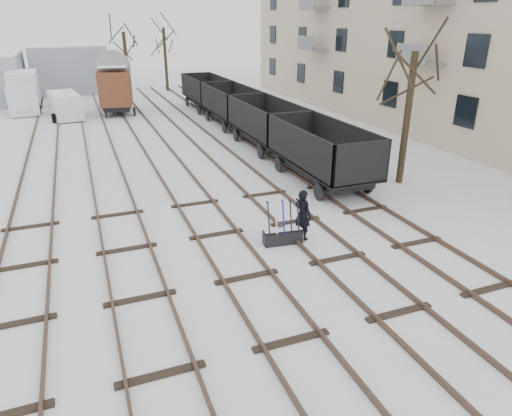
{
  "coord_description": "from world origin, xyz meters",
  "views": [
    {
      "loc": [
        -3.84,
        -10.64,
        6.9
      ],
      "look_at": [
        1.1,
        2.09,
        1.2
      ],
      "focal_mm": 32.0,
      "sensor_mm": 36.0,
      "label": 1
    }
  ],
  "objects": [
    {
      "name": "ground",
      "position": [
        0.0,
        0.0,
        0.0
      ],
      "size": [
        120.0,
        120.0,
        0.0
      ],
      "primitive_type": "plane",
      "color": "white",
      "rests_on": "ground"
    },
    {
      "name": "freight_wagon_c",
      "position": [
        6.0,
        19.44,
        0.99
      ],
      "size": [
        2.53,
        6.34,
        2.59
      ],
      "color": "black",
      "rests_on": "ground"
    },
    {
      "name": "freight_wagon_b",
      "position": [
        6.0,
        13.04,
        0.99
      ],
      "size": [
        2.53,
        6.34,
        2.59
      ],
      "color": "black",
      "rests_on": "ground"
    },
    {
      "name": "worker",
      "position": [
        2.62,
        1.72,
        0.87
      ],
      "size": [
        0.66,
        0.76,
        1.74
      ],
      "primitive_type": "imported",
      "rotation": [
        0.0,
        0.0,
        2.05
      ],
      "color": "black",
      "rests_on": "ground"
    },
    {
      "name": "panel_van",
      "position": [
        -4.69,
        26.03,
        0.97
      ],
      "size": [
        2.46,
        4.45,
        1.86
      ],
      "rotation": [
        0.0,
        0.0,
        0.16
      ],
      "color": "silver",
      "rests_on": "ground"
    },
    {
      "name": "tracks",
      "position": [
        -0.0,
        13.67,
        0.07
      ],
      "size": [
        13.9,
        52.0,
        0.16
      ],
      "color": "black",
      "rests_on": "ground"
    },
    {
      "name": "freight_wagon_a",
      "position": [
        6.0,
        6.64,
        0.99
      ],
      "size": [
        2.53,
        6.34,
        2.59
      ],
      "color": "black",
      "rests_on": "ground"
    },
    {
      "name": "tree_far_left",
      "position": [
        0.73,
        32.75,
        2.91
      ],
      "size": [
        0.3,
        0.3,
        5.81
      ],
      "primitive_type": "cylinder",
      "color": "black",
      "rests_on": "ground"
    },
    {
      "name": "freight_wagon_d",
      "position": [
        6.0,
        25.84,
        0.99
      ],
      "size": [
        2.53,
        6.34,
        2.59
      ],
      "color": "black",
      "rests_on": "ground"
    },
    {
      "name": "lorry",
      "position": [
        -7.65,
        30.45,
        1.53
      ],
      "size": [
        2.28,
        6.6,
        2.97
      ],
      "rotation": [
        0.0,
        0.0,
        0.03
      ],
      "color": "black",
      "rests_on": "ground"
    },
    {
      "name": "tree_far_right",
      "position": [
        5.04,
        37.27,
        3.03
      ],
      "size": [
        0.3,
        0.3,
        6.06
      ],
      "primitive_type": "cylinder",
      "color": "black",
      "rests_on": "ground"
    },
    {
      "name": "box_van_wagon",
      "position": [
        -0.9,
        26.78,
        2.12
      ],
      "size": [
        3.14,
        5.07,
        3.64
      ],
      "rotation": [
        0.0,
        0.0,
        -0.14
      ],
      "color": "black",
      "rests_on": "ground"
    },
    {
      "name": "ground_frame",
      "position": [
        1.87,
        1.62,
        0.28
      ],
      "size": [
        1.34,
        0.56,
        1.49
      ],
      "rotation": [
        0.0,
        0.0,
        -0.11
      ],
      "color": "black",
      "rests_on": "ground"
    },
    {
      "name": "shed_right",
      "position": [
        -4.0,
        40.0,
        2.25
      ],
      "size": [
        7.0,
        6.0,
        4.5
      ],
      "color": "#919AA4",
      "rests_on": "ground"
    },
    {
      "name": "tree_near",
      "position": [
        9.32,
        5.26,
        2.83
      ],
      "size": [
        0.3,
        0.3,
        5.65
      ],
      "primitive_type": "cylinder",
      "color": "black",
      "rests_on": "ground"
    }
  ]
}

